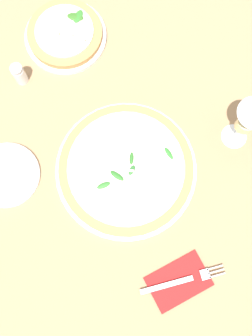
{
  "coord_description": "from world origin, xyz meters",
  "views": [
    {
      "loc": [
        -0.07,
        -0.21,
        0.95
      ],
      "look_at": [
        -0.02,
        -0.02,
        0.03
      ],
      "focal_mm": 42.0,
      "sensor_mm": 36.0,
      "label": 1
    }
  ],
  "objects_px": {
    "side_plate_white": "(7,175)",
    "fork": "(182,281)",
    "wine_glass": "(248,123)",
    "pizza_personal_side": "(65,34)",
    "shaker_pepper": "(19,74)",
    "pizza_arugula_main": "(126,169)"
  },
  "relations": [
    {
      "from": "pizza_personal_side",
      "to": "fork",
      "type": "relative_size",
      "value": 1.07
    },
    {
      "from": "wine_glass",
      "to": "fork",
      "type": "distance_m",
      "value": 0.39
    },
    {
      "from": "pizza_arugula_main",
      "to": "side_plate_white",
      "type": "distance_m",
      "value": 0.29
    },
    {
      "from": "shaker_pepper",
      "to": "pizza_personal_side",
      "type": "bearing_deg",
      "value": 33.55
    },
    {
      "from": "pizza_arugula_main",
      "to": "shaker_pepper",
      "type": "xyz_separation_m",
      "value": [
        -0.2,
        0.3,
        0.02
      ]
    },
    {
      "from": "pizza_arugula_main",
      "to": "pizza_personal_side",
      "type": "height_order",
      "value": "same"
    },
    {
      "from": "pizza_arugula_main",
      "to": "pizza_personal_side",
      "type": "distance_m",
      "value": 0.4
    },
    {
      "from": "wine_glass",
      "to": "side_plate_white",
      "type": "height_order",
      "value": "wine_glass"
    },
    {
      "from": "pizza_personal_side",
      "to": "shaker_pepper",
      "type": "relative_size",
      "value": 3.25
    },
    {
      "from": "shaker_pepper",
      "to": "pizza_arugula_main",
      "type": "bearing_deg",
      "value": -56.3
    },
    {
      "from": "side_plate_white",
      "to": "fork",
      "type": "bearing_deg",
      "value": -44.98
    },
    {
      "from": "fork",
      "to": "pizza_arugula_main",
      "type": "bearing_deg",
      "value": 101.45
    },
    {
      "from": "fork",
      "to": "side_plate_white",
      "type": "height_order",
      "value": "side_plate_white"
    },
    {
      "from": "pizza_arugula_main",
      "to": "side_plate_white",
      "type": "xyz_separation_m",
      "value": [
        -0.29,
        0.06,
        -0.01
      ]
    },
    {
      "from": "fork",
      "to": "shaker_pepper",
      "type": "distance_m",
      "value": 0.65
    },
    {
      "from": "pizza_arugula_main",
      "to": "pizza_personal_side",
      "type": "xyz_separation_m",
      "value": [
        -0.07,
        0.39,
        -0.0
      ]
    },
    {
      "from": "pizza_personal_side",
      "to": "fork",
      "type": "height_order",
      "value": "pizza_personal_side"
    },
    {
      "from": "pizza_arugula_main",
      "to": "fork",
      "type": "xyz_separation_m",
      "value": [
        0.06,
        -0.29,
        -0.01
      ]
    },
    {
      "from": "wine_glass",
      "to": "shaker_pepper",
      "type": "distance_m",
      "value": 0.57
    },
    {
      "from": "pizza_arugula_main",
      "to": "wine_glass",
      "type": "xyz_separation_m",
      "value": [
        0.29,
        0.01,
        0.1
      ]
    },
    {
      "from": "side_plate_white",
      "to": "shaker_pepper",
      "type": "distance_m",
      "value": 0.26
    },
    {
      "from": "fork",
      "to": "shaker_pepper",
      "type": "xyz_separation_m",
      "value": [
        -0.26,
        0.59,
        0.03
      ]
    }
  ]
}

